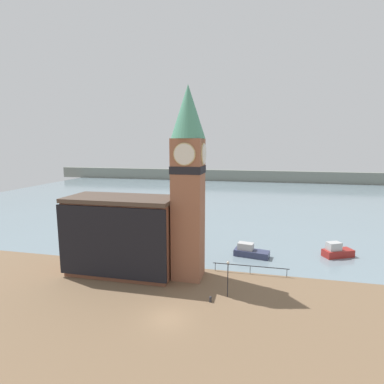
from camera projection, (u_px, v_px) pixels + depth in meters
ground_plane at (167, 319)px, 28.65m from camera, size 160.00×160.00×0.00m
water at (232, 195)px, 98.33m from camera, size 160.00×120.00×0.00m
far_shoreline at (240, 176)px, 136.51m from camera, size 180.00×3.00×5.00m
pier_railing at (250, 267)px, 38.48m from camera, size 9.67×0.08×1.09m
clock_tower at (188, 179)px, 35.92m from camera, size 4.09×4.09×23.36m
pier_building at (121, 235)px, 38.33m from camera, size 13.85×6.34×9.98m
boat_near at (250, 252)px, 44.60m from camera, size 5.35×2.83×1.96m
boat_far at (337, 251)px, 44.39m from camera, size 4.76×3.56×2.25m
mooring_bollard_near at (210, 299)px, 31.62m from camera, size 0.28×0.28×0.64m
lamp_post at (228, 272)px, 32.27m from camera, size 0.32×0.32×4.16m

